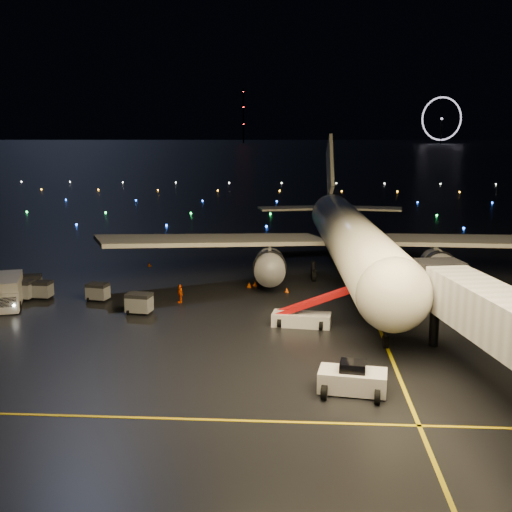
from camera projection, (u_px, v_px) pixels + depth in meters
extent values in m
plane|color=black|center=(288.00, 160.00, 339.25)|extent=(2000.00, 2000.00, 0.00)
cube|color=#CBAF09|center=(369.00, 304.00, 59.48)|extent=(0.25, 80.00, 0.02)
cube|color=#CBAF09|center=(113.00, 417.00, 36.07)|extent=(60.00, 0.25, 0.02)
cube|color=silver|center=(353.00, 377.00, 39.34)|extent=(4.42, 2.79, 1.97)
cube|color=silver|center=(7.00, 291.00, 58.62)|extent=(4.80, 7.93, 2.79)
imported|color=#FF5100|center=(180.00, 293.00, 59.82)|extent=(0.92, 1.08, 1.74)
cone|color=#F75202|center=(287.00, 290.00, 63.68)|extent=(0.45, 0.45, 0.47)
cone|color=#F75202|center=(255.00, 283.00, 66.27)|extent=(0.57, 0.57, 0.53)
cone|color=#F75202|center=(249.00, 285.00, 65.77)|extent=(0.60, 0.60, 0.53)
cone|color=#F75202|center=(149.00, 264.00, 75.74)|extent=(0.56, 0.56, 0.51)
cylinder|color=black|center=(243.00, 116.00, 767.56)|extent=(1.80, 1.80, 64.00)
cube|color=gray|center=(139.00, 304.00, 56.20)|extent=(2.34, 1.80, 1.82)
cube|color=gray|center=(98.00, 292.00, 60.52)|extent=(2.17, 1.72, 1.65)
cube|color=gray|center=(41.00, 290.00, 61.29)|extent=(2.08, 1.53, 1.69)
cube|color=gray|center=(31.00, 284.00, 63.53)|extent=(2.40, 1.97, 1.77)
cube|color=gray|center=(22.00, 290.00, 60.95)|extent=(2.35, 1.77, 1.86)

